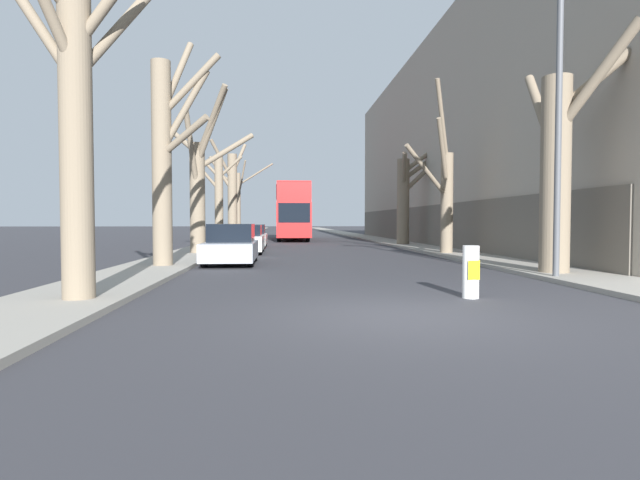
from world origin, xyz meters
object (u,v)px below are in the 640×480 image
street_tree_left_4 (232,193)px  double_decker_bus (292,209)px  street_tree_right_2 (407,195)px  lamp_post (555,106)px  street_tree_left_0 (70,112)px  street_tree_left_3 (219,197)px  traffic_bollard (471,272)px  parked_car_2 (250,236)px  street_tree_right_0 (558,164)px  parked_car_1 (244,240)px  street_tree_left_2 (199,181)px  street_tree_left_5 (239,201)px  street_tree_right_1 (445,193)px  parked_car_0 (231,245)px  street_tree_left_1 (165,155)px

street_tree_left_4 → double_decker_bus: bearing=40.4°
street_tree_right_2 → lamp_post: (-0.87, -18.36, 1.26)m
street_tree_left_0 → street_tree_right_2: bearing=61.4°
street_tree_left_3 → traffic_bollard: (7.55, -21.23, -2.52)m
street_tree_left_0 → parked_car_2: size_ratio=1.81×
street_tree_right_2 → street_tree_right_0: bearing=-90.7°
street_tree_left_3 → parked_car_1: 7.28m
street_tree_left_4 → traffic_bollard: street_tree_left_4 is taller
street_tree_left_2 → street_tree_left_5: street_tree_left_2 is taller
street_tree_left_2 → street_tree_right_1: street_tree_right_1 is taller
parked_car_2 → traffic_bollard: size_ratio=3.90×
parked_car_0 → street_tree_left_4: bearing=95.5°
street_tree_left_2 → street_tree_left_3: (-0.13, 8.06, -0.29)m
double_decker_bus → parked_car_0: double_decker_bus is taller
street_tree_left_4 → street_tree_right_1: (10.93, -15.42, -0.79)m
street_tree_left_4 → lamp_post: 27.13m
street_tree_left_1 → street_tree_left_5: 28.07m
lamp_post → traffic_bollard: (-3.21, -2.67, -3.94)m
traffic_bollard → street_tree_left_3: bearing=109.6°
street_tree_left_3 → parked_car_1: (2.00, -6.58, -2.39)m
street_tree_right_0 → street_tree_right_1: street_tree_right_1 is taller
street_tree_right_0 → parked_car_0: (-9.44, 4.89, -2.46)m
street_tree_left_4 → street_tree_right_0: 26.50m
street_tree_right_2 → parked_car_0: (-9.63, -12.49, -2.53)m
street_tree_left_1 → street_tree_right_2: 18.34m
street_tree_left_0 → parked_car_0: size_ratio=1.77×
street_tree_left_0 → street_tree_left_1: (0.09, 7.04, 0.18)m
street_tree_left_3 → street_tree_left_5: (0.11, 13.61, 0.29)m
traffic_bollard → street_tree_right_2: bearing=79.0°
street_tree_right_2 → lamp_post: 18.42m
street_tree_right_0 → double_decker_bus: (-6.69, 27.87, -0.61)m
street_tree_left_1 → parked_car_0: 3.96m
street_tree_right_2 → parked_car_1: 11.83m
street_tree_left_0 → parked_car_2: (2.00, 20.27, -2.85)m
street_tree_right_1 → parked_car_1: bearing=165.0°
street_tree_left_3 → street_tree_right_0: street_tree_right_0 is taller
lamp_post → street_tree_left_0: bearing=-164.7°
street_tree_left_1 → double_decker_bus: (4.65, 24.74, -1.15)m
parked_car_0 → lamp_post: bearing=-33.8°
street_tree_right_2 → traffic_bollard: size_ratio=6.27×
street_tree_left_2 → street_tree_right_0: 14.78m
street_tree_left_2 → street_tree_right_2: (11.50, 7.86, -0.13)m
street_tree_left_0 → street_tree_left_1: 7.04m
street_tree_right_0 → street_tree_left_1: bearing=164.6°
street_tree_right_2 → parked_car_0: 15.97m
street_tree_left_1 → street_tree_right_1: bearing=26.3°
street_tree_left_4 → street_tree_right_1: size_ratio=0.98×
street_tree_right_1 → street_tree_left_1: bearing=-153.7°
street_tree_left_3 → street_tree_right_0: bearing=-57.0°
parked_car_0 → parked_car_2: parked_car_0 is taller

